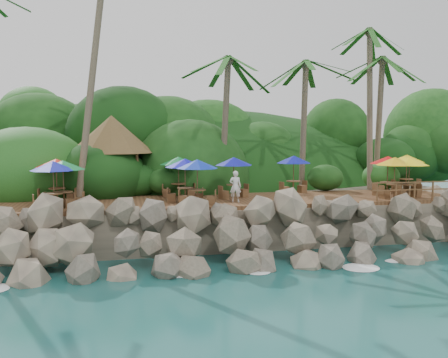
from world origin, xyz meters
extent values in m
plane|color=#19514F|center=(0.00, 0.00, 0.00)|extent=(140.00, 140.00, 0.00)
cube|color=gray|center=(0.00, 16.00, 1.05)|extent=(32.00, 25.20, 2.10)
ellipsoid|color=#143811|center=(0.00, 23.50, 0.00)|extent=(44.80, 28.00, 15.40)
cube|color=brown|center=(0.00, 6.00, 2.20)|extent=(26.00, 5.00, 0.20)
ellipsoid|color=white|center=(-9.00, 0.30, 0.03)|extent=(1.20, 0.80, 0.06)
ellipsoid|color=white|center=(-6.00, 0.30, 0.03)|extent=(1.20, 0.80, 0.06)
ellipsoid|color=white|center=(-3.00, 0.30, 0.03)|extent=(1.20, 0.80, 0.06)
ellipsoid|color=white|center=(0.00, 0.30, 0.03)|extent=(1.20, 0.80, 0.06)
ellipsoid|color=white|center=(3.00, 0.30, 0.03)|extent=(1.20, 0.80, 0.06)
ellipsoid|color=white|center=(6.00, 0.30, 0.03)|extent=(1.20, 0.80, 0.06)
ellipsoid|color=white|center=(9.00, 0.30, 0.03)|extent=(1.20, 0.80, 0.06)
cylinder|color=brown|center=(-6.79, 8.21, 8.99)|extent=(2.00, 3.11, 13.11)
cylinder|color=brown|center=(0.75, 9.16, 6.30)|extent=(0.73, 1.13, 8.00)
ellipsoid|color=#23601E|center=(0.75, 9.16, 10.30)|extent=(6.00, 6.00, 2.40)
cylinder|color=brown|center=(5.81, 9.28, 6.27)|extent=(0.49, 1.02, 7.94)
ellipsoid|color=#23601E|center=(5.81, 9.28, 10.24)|extent=(6.00, 6.00, 2.40)
cylinder|color=brown|center=(10.14, 8.97, 7.44)|extent=(0.90, 1.84, 10.22)
ellipsoid|color=#23601E|center=(10.14, 8.97, 12.58)|extent=(6.00, 6.00, 2.40)
cylinder|color=brown|center=(10.98, 9.26, 6.48)|extent=(0.45, 0.88, 8.36)
ellipsoid|color=#23601E|center=(10.98, 9.26, 10.65)|extent=(6.00, 6.00, 2.40)
cylinder|color=brown|center=(-7.28, 8.58, 3.50)|extent=(0.16, 0.16, 2.40)
cylinder|color=brown|center=(-4.48, 8.58, 3.50)|extent=(0.16, 0.16, 2.40)
cylinder|color=brown|center=(-7.28, 11.38, 3.50)|extent=(0.16, 0.16, 2.40)
cylinder|color=brown|center=(-4.48, 11.38, 3.50)|extent=(0.16, 0.16, 2.40)
cone|color=brown|center=(-5.88, 9.98, 5.80)|extent=(4.94, 4.94, 2.20)
cylinder|color=brown|center=(-2.17, 5.38, 2.67)|extent=(0.08, 0.08, 0.73)
cylinder|color=brown|center=(-2.17, 5.38, 3.04)|extent=(0.83, 0.83, 0.05)
cylinder|color=brown|center=(-2.17, 5.38, 3.39)|extent=(0.05, 0.05, 2.17)
cone|color=#0E0DB1|center=(-2.17, 5.38, 4.32)|extent=(2.07, 2.07, 0.44)
cube|color=brown|center=(-2.85, 5.51, 2.53)|extent=(0.48, 0.48, 0.45)
cube|color=brown|center=(-1.49, 5.26, 2.53)|extent=(0.48, 0.48, 0.45)
cylinder|color=brown|center=(4.54, 7.60, 2.67)|extent=(0.08, 0.08, 0.73)
cylinder|color=brown|center=(4.54, 7.60, 3.04)|extent=(0.83, 0.83, 0.05)
cylinder|color=brown|center=(4.54, 7.60, 3.39)|extent=(0.05, 0.05, 2.17)
cone|color=#0B129A|center=(4.54, 7.60, 4.32)|extent=(2.07, 2.07, 0.44)
cube|color=brown|center=(3.90, 7.36, 2.53)|extent=(0.53, 0.53, 0.45)
cube|color=brown|center=(5.19, 7.84, 2.53)|extent=(0.53, 0.53, 0.45)
cylinder|color=brown|center=(-8.41, 4.40, 2.67)|extent=(0.08, 0.08, 0.73)
cylinder|color=brown|center=(-8.41, 4.40, 3.04)|extent=(0.83, 0.83, 0.05)
cylinder|color=brown|center=(-8.41, 4.40, 3.39)|extent=(0.05, 0.05, 2.17)
cone|color=#0C14A5|center=(-8.41, 4.40, 4.32)|extent=(2.07, 2.07, 0.44)
cube|color=brown|center=(-9.08, 4.25, 2.53)|extent=(0.50, 0.50, 0.45)
cube|color=brown|center=(-7.74, 4.55, 2.53)|extent=(0.50, 0.50, 0.45)
cylinder|color=brown|center=(11.80, 7.29, 2.67)|extent=(0.08, 0.08, 0.73)
cylinder|color=brown|center=(11.80, 7.29, 3.04)|extent=(0.83, 0.83, 0.05)
cylinder|color=brown|center=(11.80, 7.29, 3.39)|extent=(0.05, 0.05, 2.17)
cone|color=yellow|center=(11.80, 7.29, 4.32)|extent=(2.07, 2.07, 0.44)
cube|color=brown|center=(11.11, 7.28, 2.53)|extent=(0.42, 0.42, 0.45)
cube|color=brown|center=(12.49, 7.31, 2.53)|extent=(0.42, 0.42, 0.45)
cylinder|color=brown|center=(-8.04, 4.93, 2.67)|extent=(0.08, 0.08, 0.73)
cylinder|color=brown|center=(-8.04, 4.93, 3.04)|extent=(0.83, 0.83, 0.05)
cylinder|color=brown|center=(-8.04, 4.93, 3.39)|extent=(0.05, 0.05, 2.17)
cone|color=#0C6F32|center=(-8.04, 4.93, 4.32)|extent=(2.07, 2.07, 0.44)
cube|color=brown|center=(-8.73, 4.98, 2.53)|extent=(0.45, 0.45, 0.45)
cube|color=brown|center=(-7.35, 4.87, 2.53)|extent=(0.45, 0.45, 0.45)
cylinder|color=brown|center=(-1.69, 4.40, 2.67)|extent=(0.08, 0.08, 0.73)
cylinder|color=brown|center=(-1.69, 4.40, 3.04)|extent=(0.83, 0.83, 0.05)
cylinder|color=brown|center=(-1.69, 4.40, 3.39)|extent=(0.05, 0.05, 2.17)
cone|color=#0D2AAC|center=(-1.69, 4.40, 4.32)|extent=(2.07, 2.07, 0.44)
cube|color=brown|center=(-2.36, 4.58, 2.53)|extent=(0.51, 0.51, 0.45)
cube|color=brown|center=(-1.03, 4.22, 2.53)|extent=(0.51, 0.51, 0.45)
cylinder|color=brown|center=(10.01, 4.40, 2.67)|extent=(0.08, 0.08, 0.73)
cylinder|color=brown|center=(10.01, 4.40, 3.04)|extent=(0.83, 0.83, 0.05)
cylinder|color=brown|center=(10.01, 4.40, 3.39)|extent=(0.05, 0.05, 2.17)
cone|color=yellow|center=(10.01, 4.40, 4.32)|extent=(2.07, 2.07, 0.44)
cube|color=brown|center=(9.36, 4.16, 2.53)|extent=(0.53, 0.53, 0.45)
cube|color=brown|center=(10.66, 4.64, 2.53)|extent=(0.53, 0.53, 0.45)
cylinder|color=brown|center=(-2.25, 7.60, 2.67)|extent=(0.08, 0.08, 0.73)
cylinder|color=brown|center=(-2.25, 7.60, 3.04)|extent=(0.83, 0.83, 0.05)
cylinder|color=brown|center=(-2.25, 7.60, 3.39)|extent=(0.05, 0.05, 2.17)
cone|color=#0C6D2E|center=(-2.25, 7.60, 4.32)|extent=(2.07, 2.07, 0.44)
cube|color=brown|center=(-2.94, 7.59, 2.53)|extent=(0.42, 0.42, 0.45)
cube|color=brown|center=(-1.56, 7.61, 2.53)|extent=(0.42, 0.42, 0.45)
cylinder|color=brown|center=(9.27, 4.61, 2.67)|extent=(0.08, 0.08, 0.73)
cylinder|color=brown|center=(9.27, 4.61, 3.04)|extent=(0.83, 0.83, 0.05)
cylinder|color=brown|center=(9.27, 4.61, 3.39)|extent=(0.05, 0.05, 2.17)
cone|color=gold|center=(9.27, 4.61, 4.32)|extent=(2.07, 2.07, 0.44)
cube|color=brown|center=(8.59, 4.46, 2.53)|extent=(0.49, 0.49, 0.45)
cube|color=brown|center=(9.94, 4.76, 2.53)|extent=(0.49, 0.49, 0.45)
cylinder|color=brown|center=(-8.57, 6.62, 2.67)|extent=(0.08, 0.08, 0.73)
cylinder|color=brown|center=(-8.57, 6.62, 3.04)|extent=(0.83, 0.83, 0.05)
cylinder|color=brown|center=(-8.57, 6.62, 3.39)|extent=(0.05, 0.05, 2.17)
cone|color=red|center=(-8.57, 6.62, 4.32)|extent=(2.07, 2.07, 0.44)
cube|color=brown|center=(-9.26, 6.66, 2.53)|extent=(0.43, 0.43, 0.45)
cube|color=brown|center=(-7.88, 6.59, 2.53)|extent=(0.43, 0.43, 0.45)
cylinder|color=brown|center=(0.63, 6.39, 2.67)|extent=(0.08, 0.08, 0.73)
cylinder|color=brown|center=(0.63, 6.39, 3.04)|extent=(0.83, 0.83, 0.05)
cylinder|color=brown|center=(0.63, 6.39, 3.39)|extent=(0.05, 0.05, 2.17)
cone|color=#0B0F9A|center=(0.63, 6.39, 4.32)|extent=(2.07, 2.07, 0.44)
cube|color=brown|center=(0.00, 6.10, 2.53)|extent=(0.55, 0.55, 0.45)
cube|color=brown|center=(1.25, 6.68, 2.53)|extent=(0.55, 0.55, 0.45)
cylinder|color=brown|center=(9.58, 5.79, 2.67)|extent=(0.08, 0.08, 0.73)
cylinder|color=brown|center=(9.58, 5.79, 3.04)|extent=(0.83, 0.83, 0.05)
cylinder|color=brown|center=(9.58, 5.79, 3.39)|extent=(0.05, 0.05, 2.17)
cone|color=red|center=(9.58, 5.79, 4.32)|extent=(2.07, 2.07, 0.44)
cube|color=brown|center=(8.90, 5.67, 2.53)|extent=(0.48, 0.48, 0.45)
cube|color=brown|center=(10.26, 5.91, 2.53)|extent=(0.48, 0.48, 0.45)
cylinder|color=brown|center=(7.66, 3.65, 2.80)|extent=(0.10, 0.10, 1.00)
cylinder|color=brown|center=(8.76, 3.65, 2.80)|extent=(0.10, 0.10, 1.00)
cylinder|color=brown|center=(9.86, 3.65, 2.80)|extent=(0.10, 0.10, 1.00)
cylinder|color=brown|center=(10.96, 3.65, 2.80)|extent=(0.10, 0.10, 1.00)
cube|color=brown|center=(10.96, 3.65, 3.25)|extent=(7.20, 0.06, 0.06)
cube|color=brown|center=(10.96, 3.65, 2.85)|extent=(7.20, 0.06, 0.06)
imported|color=silver|center=(0.35, 4.87, 3.11)|extent=(0.68, 0.55, 1.62)
camera|label=1|loc=(-5.22, -17.97, 5.69)|focal=36.99mm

